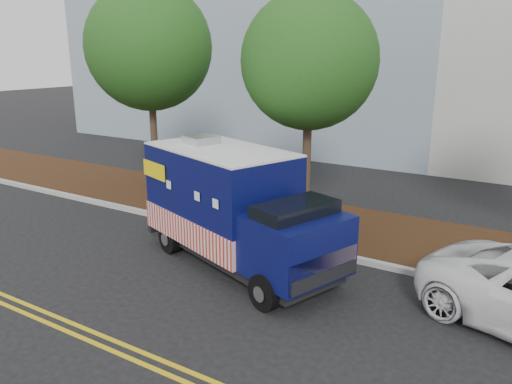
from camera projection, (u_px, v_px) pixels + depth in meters
The scene contains 9 objects.
ground at pixel (239, 259), 13.08m from camera, with size 120.00×120.00×0.00m, color black.
curb at pixel (266, 240), 14.21m from camera, with size 120.00×0.18×0.15m, color #9E9E99.
mulch_strip at pixel (299, 219), 15.93m from camera, with size 120.00×4.00×0.15m, color black.
centerline_near at pixel (109, 338), 9.43m from camera, with size 120.00×0.10×0.01m, color gold.
centerline_far at pixel (99, 345), 9.23m from camera, with size 120.00×0.10×0.01m, color gold.
tree_a at pixel (149, 47), 17.77m from camera, with size 4.52×4.52×7.65m.
tree_b at pixel (309, 61), 14.27m from camera, with size 3.96×3.96×6.96m.
sign_post at pixel (235, 195), 14.60m from camera, with size 0.06×0.06×2.40m, color #473828.
food_truck at pixel (233, 210), 12.54m from camera, with size 6.24×3.96×3.10m.
Camera 1 is at (6.74, -10.08, 5.24)m, focal length 35.00 mm.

